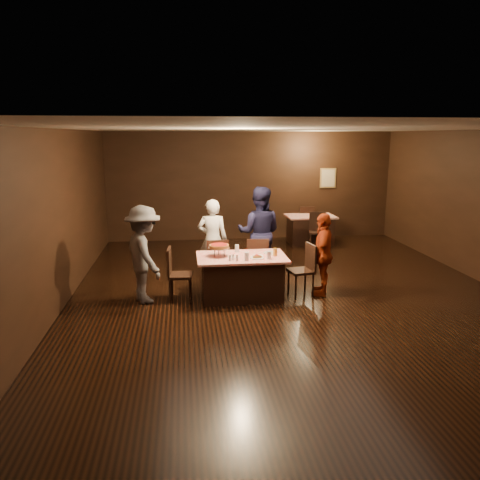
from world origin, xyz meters
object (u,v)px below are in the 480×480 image
(chair_far_right, at_px, (257,260))
(chair_end_right, at_px, (301,270))
(glass_front_right, at_px, (269,255))
(chair_back_far, at_px, (305,222))
(chair_back_near, at_px, (317,231))
(pizza_stand, at_px, (219,246))
(glass_back, at_px, (237,249))
(plate_empty, at_px, (270,253))
(chair_end_left, at_px, (180,274))
(diner_red_shirt, at_px, (323,254))
(glass_front_left, at_px, (247,256))
(main_table, at_px, (242,277))
(chair_far_left, at_px, (217,262))
(diner_white_jacket, at_px, (213,240))
(diner_navy_hoodie, at_px, (259,233))
(glass_amber, at_px, (275,252))
(back_table, at_px, (310,229))
(diner_grey_knit, at_px, (144,254))

(chair_far_right, xyz_separation_m, chair_end_right, (0.70, -0.75, 0.00))
(glass_front_right, bearing_deg, chair_back_far, 68.51)
(chair_back_near, relative_size, pizza_stand, 2.50)
(glass_back, bearing_deg, plate_empty, -14.04)
(chair_end_left, distance_m, diner_red_shirt, 2.62)
(glass_front_left, bearing_deg, main_table, 99.46)
(chair_far_left, bearing_deg, diner_white_jacket, -87.65)
(main_table, height_order, diner_red_shirt, diner_red_shirt)
(chair_far_right, height_order, diner_navy_hoodie, diner_navy_hoodie)
(plate_empty, height_order, glass_front_left, glass_front_left)
(pizza_stand, relative_size, glass_amber, 2.71)
(chair_end_right, height_order, diner_navy_hoodie, diner_navy_hoodie)
(main_table, bearing_deg, chair_back_far, 62.95)
(back_table, bearing_deg, diner_red_shirt, -102.30)
(main_table, distance_m, chair_back_near, 4.16)
(chair_far_right, height_order, glass_amber, chair_far_right)
(back_table, distance_m, chair_end_left, 5.38)
(main_table, relative_size, diner_grey_knit, 0.93)
(diner_navy_hoodie, bearing_deg, chair_far_left, 40.63)
(glass_front_left, distance_m, glass_amber, 0.60)
(back_table, xyz_separation_m, chair_far_right, (-2.00, -3.34, 0.09))
(diner_white_jacket, xyz_separation_m, plate_empty, (1.00, -1.01, -0.05))
(chair_end_right, relative_size, glass_front_left, 6.79)
(chair_far_left, height_order, chair_back_far, same)
(chair_end_right, bearing_deg, chair_back_near, 149.20)
(chair_end_left, height_order, diner_white_jacket, diner_white_jacket)
(diner_red_shirt, xyz_separation_m, pizza_stand, (-1.90, 0.07, 0.19))
(back_table, distance_m, diner_grey_knit, 5.83)
(glass_amber, relative_size, glass_back, 1.00)
(chair_back_far, height_order, pizza_stand, pizza_stand)
(diner_navy_hoodie, bearing_deg, chair_back_far, -103.00)
(plate_empty, xyz_separation_m, glass_amber, (0.05, -0.20, 0.06))
(back_table, height_order, diner_navy_hoodie, diner_navy_hoodie)
(glass_front_left, xyz_separation_m, glass_back, (-0.10, 0.60, 0.00))
(diner_grey_knit, xyz_separation_m, plate_empty, (2.27, 0.15, -0.08))
(chair_end_right, height_order, chair_back_near, same)
(chair_far_left, xyz_separation_m, diner_navy_hoodie, (0.91, 0.43, 0.47))
(back_table, relative_size, pizza_stand, 3.42)
(chair_far_right, xyz_separation_m, glass_back, (-0.45, -0.45, 0.37))
(chair_far_right, bearing_deg, main_table, 66.68)
(diner_navy_hoodie, relative_size, glass_front_right, 13.48)
(back_table, relative_size, plate_empty, 5.20)
(chair_far_right, bearing_deg, chair_far_left, 4.76)
(chair_end_left, bearing_deg, chair_far_right, -59.32)
(chair_end_left, bearing_deg, diner_grey_knit, 94.57)
(chair_end_left, relative_size, diner_white_jacket, 0.57)
(plate_empty, bearing_deg, diner_red_shirt, -10.05)
(diner_white_jacket, height_order, glass_front_right, diner_white_jacket)
(diner_grey_knit, height_order, pizza_stand, diner_grey_knit)
(chair_far_left, xyz_separation_m, glass_front_left, (0.45, -1.05, 0.37))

